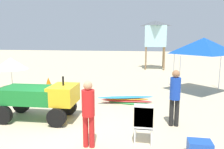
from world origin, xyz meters
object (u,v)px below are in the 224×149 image
(lifeguard_near_left, at_px, (175,94))
(popup_canopy, at_px, (204,46))
(stacked_plastic_chairs, at_px, (144,120))
(lifeguard_tower, at_px, (155,34))
(surfboard_pile, at_px, (127,100))
(cooler_box, at_px, (200,149))
(beach_umbrella_left, at_px, (11,64))
(lifeguard_near_center, at_px, (88,110))
(traffic_cone_far, at_px, (48,82))
(traffic_cone_near, at_px, (55,93))
(utility_cart, at_px, (41,97))

(lifeguard_near_left, height_order, popup_canopy, popup_canopy)
(stacked_plastic_chairs, distance_m, lifeguard_tower, 14.60)
(surfboard_pile, xyz_separation_m, cooler_box, (2.08, -3.86, 0.03))
(lifeguard_tower, bearing_deg, beach_umbrella_left, -130.01)
(surfboard_pile, bearing_deg, beach_umbrella_left, 165.35)
(lifeguard_tower, height_order, cooler_box, lifeguard_tower)
(lifeguard_near_center, xyz_separation_m, lifeguard_tower, (1.98, 14.77, 2.13))
(traffic_cone_far, xyz_separation_m, cooler_box, (6.74, -6.26, -0.08))
(surfboard_pile, distance_m, lifeguard_near_center, 3.95)
(lifeguard_near_left, distance_m, lifeguard_near_center, 2.86)
(lifeguard_near_left, height_order, lifeguard_tower, lifeguard_tower)
(lifeguard_tower, height_order, traffic_cone_near, lifeguard_tower)
(traffic_cone_far, height_order, cooler_box, traffic_cone_far)
(lifeguard_tower, height_order, beach_umbrella_left, lifeguard_tower)
(lifeguard_near_left, relative_size, traffic_cone_near, 3.04)
(cooler_box, bearing_deg, lifeguard_tower, 92.65)
(lifeguard_near_left, relative_size, lifeguard_tower, 0.42)
(stacked_plastic_chairs, bearing_deg, traffic_cone_near, 138.36)
(popup_canopy, height_order, lifeguard_tower, lifeguard_tower)
(lifeguard_tower, bearing_deg, popup_canopy, -76.32)
(lifeguard_near_center, height_order, popup_canopy, popup_canopy)
(lifeguard_near_left, xyz_separation_m, traffic_cone_far, (-6.34, 4.48, -0.75))
(utility_cart, relative_size, cooler_box, 4.86)
(popup_canopy, relative_size, cooler_box, 5.17)
(traffic_cone_far, bearing_deg, surfboard_pile, -27.31)
(utility_cart, height_order, lifeguard_near_left, lifeguard_near_left)
(lifeguard_near_left, bearing_deg, traffic_cone_near, 155.47)
(surfboard_pile, bearing_deg, traffic_cone_far, 152.69)
(beach_umbrella_left, bearing_deg, lifeguard_near_center, -43.38)
(lifeguard_near_center, height_order, lifeguard_tower, lifeguard_tower)
(lifeguard_near_left, bearing_deg, surfboard_pile, 129.08)
(traffic_cone_near, bearing_deg, lifeguard_tower, 66.40)
(traffic_cone_far, bearing_deg, lifeguard_near_left, -35.26)
(utility_cart, height_order, cooler_box, utility_cart)
(traffic_cone_near, relative_size, cooler_box, 1.10)
(lifeguard_near_left, bearing_deg, traffic_cone_far, 144.74)
(stacked_plastic_chairs, relative_size, traffic_cone_far, 1.99)
(popup_canopy, bearing_deg, cooler_box, -102.52)
(stacked_plastic_chairs, relative_size, surfboard_pile, 0.47)
(stacked_plastic_chairs, relative_size, lifeguard_near_center, 0.65)
(stacked_plastic_chairs, height_order, cooler_box, stacked_plastic_chairs)
(popup_canopy, distance_m, cooler_box, 6.78)
(lifeguard_near_left, distance_m, traffic_cone_far, 7.80)
(surfboard_pile, height_order, lifeguard_near_left, lifeguard_near_left)
(lifeguard_tower, bearing_deg, surfboard_pile, -97.27)
(lifeguard_near_center, xyz_separation_m, popup_canopy, (4.05, 6.24, 1.37))
(lifeguard_tower, xyz_separation_m, traffic_cone_far, (-6.05, -8.55, -2.84))
(cooler_box, bearing_deg, traffic_cone_far, 137.09)
(lifeguard_near_left, distance_m, cooler_box, 2.00)
(beach_umbrella_left, xyz_separation_m, traffic_cone_far, (1.74, 0.73, -1.11))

